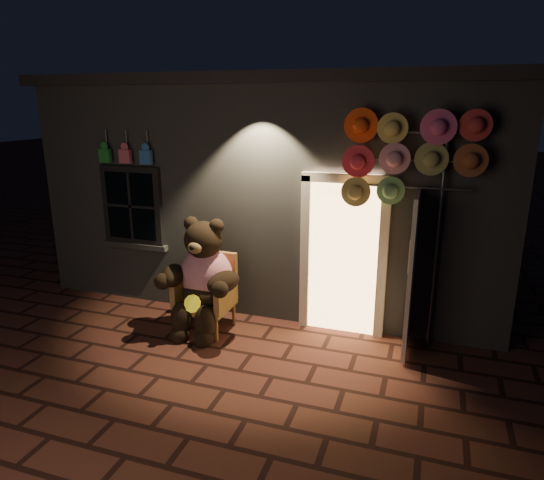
% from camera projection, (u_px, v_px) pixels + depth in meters
% --- Properties ---
extents(ground, '(60.00, 60.00, 0.00)m').
position_uv_depth(ground, '(207.00, 365.00, 5.87)').
color(ground, '#50261E').
rests_on(ground, ground).
extents(shop_building, '(7.30, 5.95, 3.51)m').
position_uv_depth(shop_building, '(298.00, 176.00, 9.03)').
color(shop_building, slate).
rests_on(shop_building, ground).
extents(wicker_armchair, '(0.75, 0.68, 1.06)m').
position_uv_depth(wicker_armchair, '(208.00, 291.00, 6.74)').
color(wicker_armchair, '#AE6B43').
rests_on(wicker_armchair, ground).
extents(teddy_bear, '(1.20, 0.93, 1.64)m').
position_uv_depth(teddy_bear, '(203.00, 279.00, 6.55)').
color(teddy_bear, '#BD1438').
rests_on(teddy_bear, ground).
extents(hat_rack, '(1.68, 0.22, 2.97)m').
position_uv_depth(hat_rack, '(407.00, 157.00, 5.73)').
color(hat_rack, '#59595E').
rests_on(hat_rack, ground).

